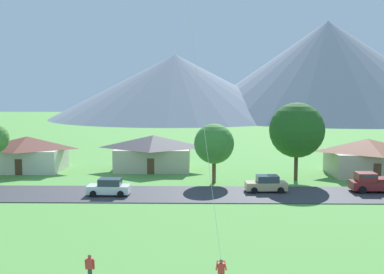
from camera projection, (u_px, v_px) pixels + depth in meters
The scene contains 13 objects.
road_strip at pixel (208, 194), 46.71m from camera, with size 160.00×7.51×0.08m, color #38383D.
mountain_central_ridge at pixel (314, 81), 174.48m from camera, with size 70.30×70.30×27.17m, color #8E939E.
mountain_far_west_ridge at pixel (327, 69), 173.52m from camera, with size 104.58×104.58×36.04m, color slate.
mountain_far_east_ridge at pixel (175, 86), 171.19m from camera, with size 91.73×91.73×23.44m, color slate.
house_leftmost at pixel (153, 152), 61.06m from camera, with size 10.38×7.30×4.59m.
house_left_center at pixel (367, 156), 57.26m from camera, with size 9.67×7.52×4.54m.
house_right_center at pixel (28, 153), 60.24m from camera, with size 9.70×6.80×4.52m.
tree_center at pixel (297, 130), 53.37m from camera, with size 6.39×6.39×9.12m.
tree_right_of_center at pixel (214, 144), 52.23m from camera, with size 4.55×4.55×6.77m.
parked_car_white_west_end at pixel (109, 187), 46.13m from camera, with size 4.23×2.13×1.68m.
parked_car_tan_mid_west at pixel (266, 184), 47.77m from camera, with size 4.28×2.23×1.68m.
pickup_truck_maroon_east_side at pixel (375, 182), 47.64m from camera, with size 5.24×2.42×1.99m.
watcher_person at pixel (90, 269), 25.19m from camera, with size 0.56×0.24×1.68m.
Camera 1 is at (-0.84, -16.86, 10.62)m, focal length 43.24 mm.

